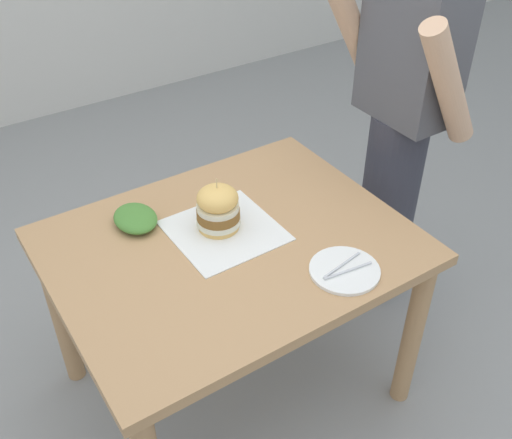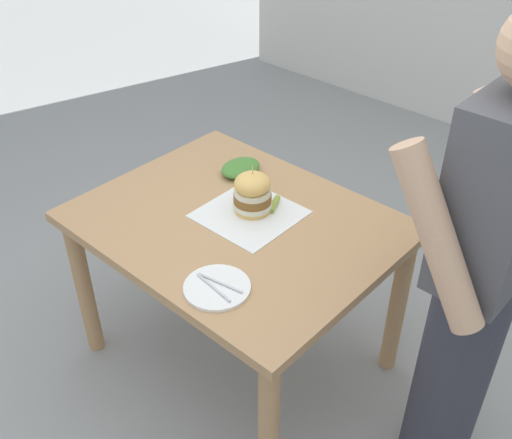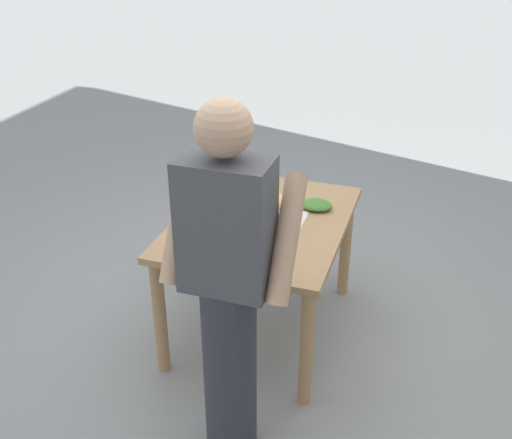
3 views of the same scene
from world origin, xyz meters
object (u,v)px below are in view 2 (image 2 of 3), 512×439
(side_plate_with_forks, at_px, (217,287))
(diner_across_table, at_px, (478,277))
(pickle_spear, at_px, (274,204))
(patio_table, at_px, (237,243))
(side_salad, at_px, (241,168))
(sandwich, at_px, (253,193))

(side_plate_with_forks, distance_m, diner_across_table, 0.80)
(pickle_spear, height_order, side_plate_with_forks, pickle_spear)
(patio_table, distance_m, pickle_spear, 0.21)
(diner_across_table, bearing_deg, side_salad, -96.50)
(patio_table, xyz_separation_m, pickle_spear, (-0.16, 0.05, 0.13))
(side_salad, height_order, diner_across_table, diner_across_table)
(patio_table, bearing_deg, diner_across_table, 98.69)
(sandwich, distance_m, side_plate_with_forks, 0.46)
(sandwich, height_order, side_salad, sandwich)
(pickle_spear, bearing_deg, diner_across_table, 88.28)
(sandwich, relative_size, pickle_spear, 1.99)
(patio_table, distance_m, sandwich, 0.21)
(patio_table, distance_m, diner_across_table, 0.92)
(pickle_spear, distance_m, side_salad, 0.29)
(diner_across_table, bearing_deg, patio_table, -81.31)
(pickle_spear, bearing_deg, side_plate_with_forks, 19.26)
(sandwich, bearing_deg, patio_table, -3.55)
(patio_table, xyz_separation_m, sandwich, (-0.08, 0.01, 0.19))
(patio_table, height_order, side_salad, side_salad)
(side_plate_with_forks, xyz_separation_m, diner_across_table, (-0.45, 0.65, 0.14))
(sandwich, relative_size, diner_across_table, 0.12)
(pickle_spear, bearing_deg, sandwich, -32.97)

